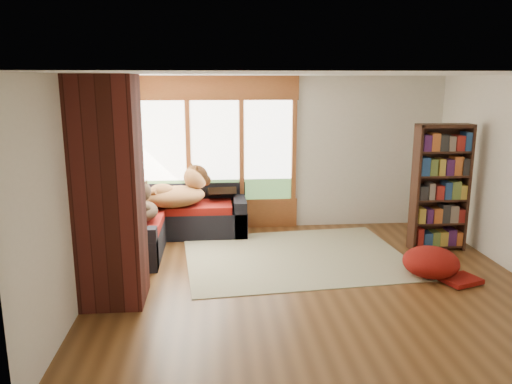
# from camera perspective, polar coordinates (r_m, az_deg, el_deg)

# --- Properties ---
(floor) EXTENTS (5.50, 5.50, 0.00)m
(floor) POSITION_cam_1_polar(r_m,az_deg,el_deg) (6.57, 6.32, -10.09)
(floor) COLOR #4D2F15
(floor) RESTS_ON ground
(ceiling) EXTENTS (5.50, 5.50, 0.00)m
(ceiling) POSITION_cam_1_polar(r_m,az_deg,el_deg) (6.05, 6.94, 13.23)
(ceiling) COLOR white
(wall_back) EXTENTS (5.50, 0.04, 2.60)m
(wall_back) POSITION_cam_1_polar(r_m,az_deg,el_deg) (8.61, 3.35, 4.46)
(wall_back) COLOR silver
(wall_back) RESTS_ON ground
(wall_front) EXTENTS (5.50, 0.04, 2.60)m
(wall_front) POSITION_cam_1_polar(r_m,az_deg,el_deg) (3.84, 13.98, -6.50)
(wall_front) COLOR silver
(wall_front) RESTS_ON ground
(wall_left) EXTENTS (0.04, 5.00, 2.60)m
(wall_left) POSITION_cam_1_polar(r_m,az_deg,el_deg) (6.25, -18.94, 0.60)
(wall_left) COLOR silver
(wall_left) RESTS_ON ground
(windows_back) EXTENTS (2.82, 0.10, 1.90)m
(windows_back) POSITION_cam_1_polar(r_m,az_deg,el_deg) (8.48, -4.70, 4.66)
(windows_back) COLOR #955026
(windows_back) RESTS_ON wall_back
(windows_left) EXTENTS (0.10, 2.62, 1.90)m
(windows_left) POSITION_cam_1_polar(r_m,az_deg,el_deg) (7.38, -16.55, 2.95)
(windows_left) COLOR #955026
(windows_left) RESTS_ON wall_left
(roller_blind) EXTENTS (0.03, 0.72, 0.90)m
(roller_blind) POSITION_cam_1_polar(r_m,az_deg,el_deg) (8.13, -15.36, 6.74)
(roller_blind) COLOR gray
(roller_blind) RESTS_ON wall_left
(brick_chimney) EXTENTS (0.70, 0.70, 2.60)m
(brick_chimney) POSITION_cam_1_polar(r_m,az_deg,el_deg) (5.84, -16.42, -0.05)
(brick_chimney) COLOR #471914
(brick_chimney) RESTS_ON ground
(sectional_sofa) EXTENTS (2.20, 2.20, 0.80)m
(sectional_sofa) POSITION_cam_1_polar(r_m,az_deg,el_deg) (7.98, -9.96, -3.71)
(sectional_sofa) COLOR black
(sectional_sofa) RESTS_ON ground
(area_rug) EXTENTS (3.37, 2.70, 0.01)m
(area_rug) POSITION_cam_1_polar(r_m,az_deg,el_deg) (7.38, 4.55, -7.36)
(area_rug) COLOR beige
(area_rug) RESTS_ON ground
(bookshelf) EXTENTS (0.82, 0.27, 1.91)m
(bookshelf) POSITION_cam_1_polar(r_m,az_deg,el_deg) (7.93, 20.32, 0.43)
(bookshelf) COLOR #351C11
(bookshelf) RESTS_ON ground
(pouf) EXTENTS (0.84, 0.84, 0.39)m
(pouf) POSITION_cam_1_polar(r_m,az_deg,el_deg) (6.99, 19.36, -7.48)
(pouf) COLOR maroon
(pouf) RESTS_ON area_rug
(dog_tan) EXTENTS (1.16, 0.96, 0.57)m
(dog_tan) POSITION_cam_1_polar(r_m,az_deg,el_deg) (8.06, -8.66, 0.33)
(dog_tan) COLOR brown
(dog_tan) RESTS_ON sectional_sofa
(dog_brindle) EXTENTS (0.58, 0.88, 0.46)m
(dog_brindle) POSITION_cam_1_polar(r_m,az_deg,el_deg) (7.44, -13.12, -1.39)
(dog_brindle) COLOR black
(dog_brindle) RESTS_ON sectional_sofa
(throw_pillows) EXTENTS (1.98, 1.68, 0.45)m
(throw_pillows) POSITION_cam_1_polar(r_m,az_deg,el_deg) (8.00, -9.73, -0.15)
(throw_pillows) COLOR black
(throw_pillows) RESTS_ON sectional_sofa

